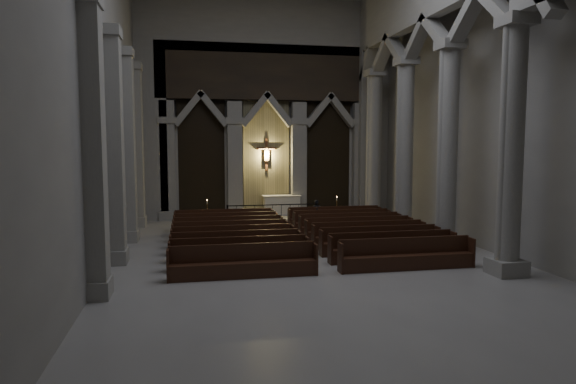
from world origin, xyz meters
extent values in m
plane|color=#9B9893|center=(0.00, 0.00, 0.00)|extent=(24.00, 24.00, 0.00)
cube|color=gray|center=(0.00, 12.00, 6.00)|extent=(14.00, 0.10, 12.00)
cube|color=gray|center=(-7.00, 0.00, 6.00)|extent=(0.10, 24.00, 12.00)
cube|color=gray|center=(7.00, 0.00, 6.00)|extent=(0.10, 24.00, 12.00)
cube|color=#98958D|center=(-5.40, 11.50, 3.20)|extent=(0.80, 0.50, 6.40)
cube|color=#98958D|center=(-5.40, 11.50, 0.25)|extent=(1.05, 0.70, 0.50)
cube|color=#98958D|center=(-5.40, 11.50, 5.35)|extent=(1.00, 0.65, 0.35)
cube|color=#98958D|center=(-1.80, 11.50, 3.20)|extent=(0.80, 0.50, 6.40)
cube|color=#98958D|center=(-1.80, 11.50, 0.25)|extent=(1.05, 0.70, 0.50)
cube|color=#98958D|center=(-1.80, 11.50, 5.35)|extent=(1.00, 0.65, 0.35)
cube|color=#98958D|center=(1.80, 11.50, 3.20)|extent=(0.80, 0.50, 6.40)
cube|color=#98958D|center=(1.80, 11.50, 0.25)|extent=(1.05, 0.70, 0.50)
cube|color=#98958D|center=(1.80, 11.50, 5.35)|extent=(1.00, 0.65, 0.35)
cube|color=#98958D|center=(5.40, 11.50, 3.20)|extent=(0.80, 0.50, 6.40)
cube|color=#98958D|center=(5.40, 11.50, 0.25)|extent=(1.05, 0.70, 0.50)
cube|color=#98958D|center=(5.40, 11.50, 5.35)|extent=(1.00, 0.65, 0.35)
cube|color=black|center=(-3.60, 11.85, 3.50)|extent=(2.60, 0.15, 7.00)
cube|color=#8D825B|center=(0.00, 11.85, 3.50)|extent=(2.60, 0.15, 7.00)
cube|color=black|center=(3.60, 11.85, 3.50)|extent=(2.60, 0.15, 7.00)
cube|color=black|center=(0.00, 11.50, 8.00)|extent=(12.00, 0.50, 3.00)
cube|color=#98958D|center=(-6.20, 11.50, 4.50)|extent=(1.60, 0.50, 9.00)
cube|color=#98958D|center=(6.20, 11.50, 4.50)|extent=(1.60, 0.50, 9.00)
cube|color=#98958D|center=(0.00, 11.50, 10.50)|extent=(14.00, 0.50, 3.00)
plane|color=#EDC76A|center=(0.00, 11.82, 3.50)|extent=(1.50, 0.00, 1.50)
cube|color=brown|center=(0.00, 11.73, 3.50)|extent=(0.13, 0.08, 1.80)
cube|color=brown|center=(0.00, 11.73, 3.85)|extent=(1.10, 0.08, 0.13)
cube|color=tan|center=(0.00, 11.67, 3.45)|extent=(0.26, 0.10, 0.60)
sphere|color=tan|center=(0.00, 11.67, 3.85)|extent=(0.17, 0.17, 0.17)
cylinder|color=tan|center=(-0.26, 11.67, 3.82)|extent=(0.45, 0.08, 0.08)
cylinder|color=tan|center=(0.26, 11.67, 3.82)|extent=(0.45, 0.08, 0.08)
cube|color=#98958D|center=(5.50, 9.50, 0.25)|extent=(1.00, 1.00, 0.50)
cylinder|color=#98958D|center=(5.50, 9.50, 4.00)|extent=(0.70, 0.70, 7.50)
cube|color=#98958D|center=(5.50, 9.50, 7.85)|extent=(0.95, 0.95, 0.35)
cube|color=#98958D|center=(5.50, 5.50, 0.25)|extent=(1.00, 1.00, 0.50)
cylinder|color=#98958D|center=(5.50, 5.50, 4.00)|extent=(0.70, 0.70, 7.50)
cube|color=#98958D|center=(5.50, 5.50, 7.85)|extent=(0.95, 0.95, 0.35)
cube|color=#98958D|center=(5.50, 1.50, 0.25)|extent=(1.00, 1.00, 0.50)
cylinder|color=#98958D|center=(5.50, 1.50, 4.00)|extent=(0.70, 0.70, 7.50)
cube|color=#98958D|center=(5.50, 1.50, 7.85)|extent=(0.95, 0.95, 0.35)
cube|color=#98958D|center=(5.50, -2.50, 0.25)|extent=(1.00, 1.00, 0.50)
cylinder|color=#98958D|center=(5.50, -2.50, 4.00)|extent=(0.70, 0.70, 7.50)
cube|color=#98958D|center=(5.50, -2.50, 7.85)|extent=(0.95, 0.95, 0.35)
cube|color=#98958D|center=(5.50, 11.40, 4.60)|extent=(0.55, 1.20, 9.20)
cube|color=#98958D|center=(-6.75, 9.50, 0.25)|extent=(0.60, 1.00, 0.50)
cube|color=#98958D|center=(-6.75, 9.50, 4.00)|extent=(0.50, 0.80, 7.50)
cube|color=#98958D|center=(-6.75, 9.50, 7.85)|extent=(0.60, 1.00, 0.35)
cube|color=#98958D|center=(-6.75, 5.50, 0.25)|extent=(0.60, 1.00, 0.50)
cube|color=#98958D|center=(-6.75, 5.50, 4.00)|extent=(0.50, 0.80, 7.50)
cube|color=#98958D|center=(-6.75, 5.50, 7.85)|extent=(0.60, 1.00, 0.35)
cube|color=#98958D|center=(-6.75, 1.50, 0.25)|extent=(0.60, 1.00, 0.50)
cube|color=#98958D|center=(-6.75, 1.50, 4.00)|extent=(0.50, 0.80, 7.50)
cube|color=#98958D|center=(-6.75, 1.50, 7.85)|extent=(0.60, 1.00, 0.35)
cube|color=#98958D|center=(-6.75, -2.50, 0.25)|extent=(0.60, 1.00, 0.50)
cube|color=#98958D|center=(-6.75, -2.50, 4.00)|extent=(0.50, 0.80, 7.50)
cube|color=#98958D|center=(0.00, 10.60, 0.07)|extent=(8.50, 2.60, 0.15)
cube|color=silver|center=(0.77, 11.25, 0.67)|extent=(1.98, 0.77, 1.04)
cube|color=silver|center=(0.77, 11.25, 1.21)|extent=(2.14, 0.86, 0.04)
cube|color=black|center=(0.00, 9.68, 0.90)|extent=(4.74, 0.05, 0.05)
cube|color=black|center=(-2.37, 9.68, 0.47)|extent=(0.09, 0.09, 0.95)
cube|color=black|center=(2.37, 9.68, 0.47)|extent=(0.09, 0.09, 0.95)
cylinder|color=black|center=(-1.90, 9.68, 0.45)|extent=(0.02, 0.02, 0.87)
cylinder|color=black|center=(-1.42, 9.68, 0.45)|extent=(0.02, 0.02, 0.87)
cylinder|color=black|center=(-0.95, 9.68, 0.45)|extent=(0.02, 0.02, 0.87)
cylinder|color=black|center=(-0.47, 9.68, 0.45)|extent=(0.02, 0.02, 0.87)
cylinder|color=black|center=(0.00, 9.68, 0.45)|extent=(0.02, 0.02, 0.87)
cylinder|color=black|center=(0.47, 9.68, 0.45)|extent=(0.02, 0.02, 0.87)
cylinder|color=black|center=(0.95, 9.68, 0.45)|extent=(0.02, 0.02, 0.87)
cylinder|color=black|center=(1.42, 9.68, 0.45)|extent=(0.02, 0.02, 0.87)
cylinder|color=black|center=(1.90, 9.68, 0.45)|extent=(0.02, 0.02, 0.87)
cylinder|color=olive|center=(-3.42, 9.25, 0.02)|extent=(0.22, 0.22, 0.05)
cylinder|color=olive|center=(-3.42, 9.25, 0.55)|extent=(0.03, 0.03, 1.05)
cylinder|color=olive|center=(-3.42, 9.25, 1.08)|extent=(0.11, 0.11, 0.02)
cylinder|color=#F6ECCE|center=(-3.42, 9.25, 1.17)|extent=(0.04, 0.04, 0.18)
sphere|color=#EA9A52|center=(-3.42, 9.25, 1.28)|extent=(0.04, 0.04, 0.04)
cylinder|color=olive|center=(3.42, 9.37, 0.02)|extent=(0.22, 0.22, 0.05)
cylinder|color=olive|center=(3.42, 9.37, 0.55)|extent=(0.03, 0.03, 1.06)
cylinder|color=olive|center=(3.42, 9.37, 1.08)|extent=(0.11, 0.11, 0.02)
cylinder|color=#F6ECCE|center=(3.42, 9.37, 1.18)|extent=(0.04, 0.04, 0.18)
sphere|color=#EA9A52|center=(3.42, 9.37, 1.29)|extent=(0.04, 0.04, 0.04)
cube|color=black|center=(-2.70, 7.24, 0.25)|extent=(4.57, 0.44, 0.49)
cube|color=black|center=(-2.70, 7.45, 0.76)|extent=(4.57, 0.08, 0.54)
cube|color=black|center=(-4.99, 7.24, 0.49)|extent=(0.07, 0.49, 0.98)
cube|color=black|center=(-0.41, 7.24, 0.49)|extent=(0.07, 0.49, 0.98)
cube|color=black|center=(2.70, 7.24, 0.25)|extent=(4.57, 0.44, 0.49)
cube|color=black|center=(2.70, 7.45, 0.76)|extent=(4.57, 0.08, 0.54)
cube|color=black|center=(0.41, 7.24, 0.49)|extent=(0.07, 0.49, 0.98)
cube|color=black|center=(4.99, 7.24, 0.49)|extent=(0.07, 0.49, 0.98)
cube|color=black|center=(-2.70, 6.03, 0.25)|extent=(4.57, 0.44, 0.49)
cube|color=black|center=(-2.70, 6.24, 0.76)|extent=(4.57, 0.08, 0.54)
cube|color=black|center=(-4.99, 6.03, 0.49)|extent=(0.07, 0.49, 0.98)
cube|color=black|center=(-0.41, 6.03, 0.49)|extent=(0.07, 0.49, 0.98)
cube|color=black|center=(2.70, 6.03, 0.25)|extent=(4.57, 0.44, 0.49)
cube|color=black|center=(2.70, 6.24, 0.76)|extent=(4.57, 0.08, 0.54)
cube|color=black|center=(0.41, 6.03, 0.49)|extent=(0.07, 0.49, 0.98)
cube|color=black|center=(4.99, 6.03, 0.49)|extent=(0.07, 0.49, 0.98)
cube|color=black|center=(-2.70, 4.81, 0.25)|extent=(4.57, 0.44, 0.49)
cube|color=black|center=(-2.70, 5.02, 0.76)|extent=(4.57, 0.08, 0.54)
cube|color=black|center=(-4.99, 4.81, 0.49)|extent=(0.07, 0.49, 0.98)
cube|color=black|center=(-0.41, 4.81, 0.49)|extent=(0.07, 0.49, 0.98)
cube|color=black|center=(2.70, 4.81, 0.25)|extent=(4.57, 0.44, 0.49)
cube|color=black|center=(2.70, 5.02, 0.76)|extent=(4.57, 0.08, 0.54)
cube|color=black|center=(0.41, 4.81, 0.49)|extent=(0.07, 0.49, 0.98)
cube|color=black|center=(4.99, 4.81, 0.49)|extent=(0.07, 0.49, 0.98)
cube|color=black|center=(-2.70, 3.60, 0.25)|extent=(4.57, 0.44, 0.49)
cube|color=black|center=(-2.70, 3.81, 0.76)|extent=(4.57, 0.08, 0.54)
cube|color=black|center=(-4.99, 3.60, 0.49)|extent=(0.07, 0.49, 0.98)
cube|color=black|center=(-0.41, 3.60, 0.49)|extent=(0.07, 0.49, 0.98)
cube|color=black|center=(2.70, 3.60, 0.25)|extent=(4.57, 0.44, 0.49)
cube|color=black|center=(2.70, 3.81, 0.76)|extent=(4.57, 0.08, 0.54)
cube|color=black|center=(0.41, 3.60, 0.49)|extent=(0.07, 0.49, 0.98)
cube|color=black|center=(4.99, 3.60, 0.49)|extent=(0.07, 0.49, 0.98)
cube|color=black|center=(-2.70, 2.38, 0.25)|extent=(4.57, 0.44, 0.49)
cube|color=black|center=(-2.70, 2.59, 0.76)|extent=(4.57, 0.08, 0.54)
cube|color=black|center=(-4.99, 2.38, 0.49)|extent=(0.07, 0.49, 0.98)
cube|color=black|center=(-0.41, 2.38, 0.49)|extent=(0.07, 0.49, 0.98)
cube|color=black|center=(2.70, 2.38, 0.25)|extent=(4.57, 0.44, 0.49)
cube|color=black|center=(2.70, 2.59, 0.76)|extent=(4.57, 0.08, 0.54)
cube|color=black|center=(0.41, 2.38, 0.49)|extent=(0.07, 0.49, 0.98)
cube|color=black|center=(4.99, 2.38, 0.49)|extent=(0.07, 0.49, 0.98)
cube|color=black|center=(-2.70, 1.17, 0.25)|extent=(4.57, 0.44, 0.49)
cube|color=black|center=(-2.70, 1.38, 0.76)|extent=(4.57, 0.08, 0.54)
cube|color=black|center=(-4.99, 1.17, 0.49)|extent=(0.07, 0.49, 0.98)
cube|color=black|center=(-0.41, 1.17, 0.49)|extent=(0.07, 0.49, 0.98)
cube|color=black|center=(2.70, 1.17, 0.25)|extent=(4.57, 0.44, 0.49)
cube|color=black|center=(2.70, 1.38, 0.76)|extent=(4.57, 0.08, 0.54)
cube|color=black|center=(0.41, 1.17, 0.49)|extent=(0.07, 0.49, 0.98)
cube|color=black|center=(4.99, 1.17, 0.49)|extent=(0.07, 0.49, 0.98)
cube|color=black|center=(-2.70, -0.04, 0.25)|extent=(4.57, 0.44, 0.49)
cube|color=black|center=(-2.70, 0.16, 0.76)|extent=(4.57, 0.08, 0.54)
cube|color=black|center=(-4.99, -0.04, 0.49)|extent=(0.07, 0.49, 0.98)
cube|color=black|center=(-0.41, -0.04, 0.49)|extent=(0.07, 0.49, 0.98)
cube|color=black|center=(2.70, -0.04, 0.25)|extent=(4.57, 0.44, 0.49)
cube|color=black|center=(2.70, 0.16, 0.76)|extent=(4.57, 0.08, 0.54)
cube|color=black|center=(0.41, -0.04, 0.49)|extent=(0.07, 0.49, 0.98)
cube|color=black|center=(4.99, -0.04, 0.49)|extent=(0.07, 0.49, 0.98)
cube|color=black|center=(-2.70, -1.26, 0.25)|extent=(4.57, 0.44, 0.49)
cube|color=black|center=(-2.70, -1.05, 0.76)|extent=(4.57, 0.08, 0.54)
cube|color=black|center=(-4.99, -1.26, 0.49)|extent=(0.07, 0.49, 0.98)
cube|color=black|center=(-0.41, -1.26, 0.49)|extent=(0.07, 0.49, 0.98)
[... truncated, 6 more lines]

